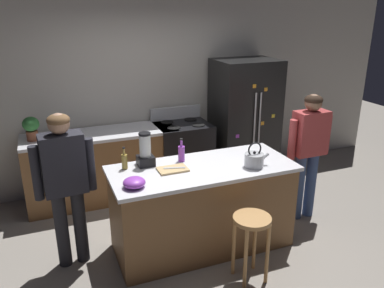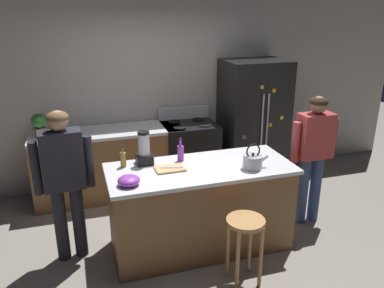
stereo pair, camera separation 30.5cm
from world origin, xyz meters
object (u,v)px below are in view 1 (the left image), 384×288
Objects in this scene: blender_appliance at (145,152)px; cutting_board at (173,169)px; person_by_sink_right at (309,145)px; mixing_bowl at (134,183)px; bar_stool at (251,231)px; bottle_soda at (181,153)px; bottle_vinegar at (125,161)px; stove_range at (183,154)px; refrigerator at (244,120)px; potted_plant at (31,127)px; chef_knife at (175,168)px; tea_kettle at (254,159)px; kitchen_island at (202,207)px; person_by_island_left at (65,177)px.

cutting_board is (0.22, -0.23, -0.14)m from blender_appliance.
person_by_sink_right is 7.55× the size of mixing_bowl.
bar_stool is 1.10m from bottle_soda.
person_by_sink_right is at bearing -3.24° from bottle_vinegar.
stove_range reaches higher than mixing_bowl.
refrigerator reaches higher than person_by_sink_right.
mixing_bowl is (-2.21, -0.33, 0.04)m from person_by_sink_right.
blender_appliance is 0.35m from cutting_board.
mixing_bowl reaches higher than cutting_board.
person_by_sink_right is 1.59m from bottle_soda.
stove_range is at bearing 57.23° from mixing_bowl.
chef_knife is at bearing -48.94° from potted_plant.
person_by_sink_right is 1.52m from bar_stool.
tea_kettle reaches higher than bottle_soda.
person_by_sink_right reaches higher than kitchen_island.
stove_range is at bearing 66.15° from cutting_board.
bar_stool is at bearing -43.67° from bottle_vinegar.
blender_appliance is (0.81, 0.04, 0.13)m from person_by_island_left.
kitchen_island is at bearing -43.62° from potted_plant.
blender_appliance reaches higher than bottle_soda.
bottle_soda is at bearing -110.80° from stove_range.
chef_knife is at bearing -137.75° from refrigerator.
person_by_island_left is 6.79× the size of bottle_vinegar.
person_by_island_left is 1.37m from potted_plant.
refrigerator is 6.02× the size of potted_plant.
refrigerator is at bearing -0.98° from potted_plant.
person_by_sink_right is at bearing 3.06° from cutting_board.
blender_appliance is at bearing 133.17° from cutting_board.
tea_kettle reaches higher than kitchen_island.
cutting_board is at bearing -10.65° from person_by_island_left.
tea_kettle is at bearing 59.65° from bar_stool.
potted_plant is (-1.97, 0.03, 0.64)m from stove_range.
bottle_vinegar is (-2.19, 0.12, 0.08)m from person_by_sink_right.
bar_stool is 2.87× the size of bottle_vinegar.
refrigerator is at bearing 33.72° from blender_appliance.
chef_knife is at bearing -44.31° from blender_appliance.
chef_knife is at bearing -10.45° from person_by_island_left.
chef_knife is (-0.15, -0.20, -0.07)m from bottle_soda.
refrigerator is at bearing 25.57° from person_by_island_left.
person_by_sink_right reaches higher than mixing_bowl.
bar_stool is at bearing -39.35° from chef_knife.
bar_stool is at bearing -68.27° from bottle_soda.
kitchen_island is 1.07× the size of refrigerator.
stove_range is 3.77× the size of cutting_board.
bottle_vinegar is (0.86, -1.31, -0.09)m from potted_plant.
stove_range is 1.70m from chef_knife.
bar_stool is at bearing -50.56° from potted_plant.
potted_plant reaches higher than bottle_vinegar.
potted_plant is at bearing 123.53° from bottle_vinegar.
refrigerator is 6.02× the size of cutting_board.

